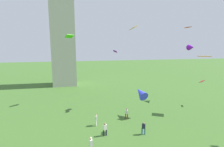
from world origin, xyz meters
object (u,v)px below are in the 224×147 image
object	(u,v)px
person_2	(91,144)
kite_flying_2	(204,56)
person_3	(105,128)
person_1	(127,113)
kite_flying_3	(202,81)
kite_flying_8	(115,51)
person_4	(144,127)
kite_flying_7	(69,36)
kite_flying_5	(134,28)
person_0	(96,119)
kite_flying_0	(191,47)
kite_flying_4	(188,27)
kite_flying_6	(141,93)

from	to	relation	value
person_2	kite_flying_2	world-z (taller)	kite_flying_2
person_3	person_1	bearing A→B (deg)	-148.50
kite_flying_3	kite_flying_8	distance (m)	16.30
person_4	kite_flying_3	size ratio (longest dim) A/B	1.45
person_1	kite_flying_3	bearing A→B (deg)	69.53
kite_flying_7	person_1	bearing A→B (deg)	93.92
person_2	kite_flying_5	size ratio (longest dim) A/B	1.07
person_2	person_0	bearing A→B (deg)	-19.03
person_3	kite_flying_0	world-z (taller)	kite_flying_0
person_1	kite_flying_4	world-z (taller)	kite_flying_4
kite_flying_6	kite_flying_8	distance (m)	8.12
person_1	kite_flying_7	xyz separation A→B (m)	(-7.90, 9.41, 11.31)
kite_flying_3	kite_flying_4	size ratio (longest dim) A/B	1.13
person_3	kite_flying_3	world-z (taller)	kite_flying_3
kite_flying_2	kite_flying_8	bearing A→B (deg)	-173.88
kite_flying_0	kite_flying_3	distance (m)	6.79
kite_flying_7	kite_flying_8	xyz separation A→B (m)	(7.44, -4.09, -2.61)
person_1	kite_flying_8	bearing A→B (deg)	153.79
person_3	kite_flying_5	xyz separation A→B (m)	(6.42, 8.70, 12.57)
kite_flying_8	kite_flying_2	bearing A→B (deg)	93.26
person_3	kite_flying_4	size ratio (longest dim) A/B	1.72
person_3	kite_flying_8	world-z (taller)	kite_flying_8
person_0	person_4	size ratio (longest dim) A/B	1.05
person_4	kite_flying_4	xyz separation A→B (m)	(5.80, 1.02, 11.87)
kite_flying_2	kite_flying_8	distance (m)	13.96
person_0	kite_flying_2	size ratio (longest dim) A/B	0.78
kite_flying_4	kite_flying_5	bearing A→B (deg)	37.21
person_1	kite_flying_2	size ratio (longest dim) A/B	0.78
kite_flying_0	kite_flying_4	distance (m)	12.93
person_1	kite_flying_2	distance (m)	14.85
person_3	kite_flying_5	world-z (taller)	kite_flying_5
person_3	kite_flying_5	bearing A→B (deg)	-140.40
person_0	kite_flying_4	world-z (taller)	kite_flying_4
person_2	kite_flying_7	bearing A→B (deg)	-0.02
kite_flying_5	kite_flying_7	bearing A→B (deg)	52.39
kite_flying_7	kite_flying_6	bearing A→B (deg)	103.47
kite_flying_5	person_3	bearing A→B (deg)	130.12
person_0	kite_flying_0	size ratio (longest dim) A/B	0.97
person_2	kite_flying_6	bearing A→B (deg)	-54.11
person_4	kite_flying_4	world-z (taller)	kite_flying_4
person_2	person_4	world-z (taller)	person_2
person_4	kite_flying_6	xyz separation A→B (m)	(1.70, 5.30, 2.71)
person_3	person_2	bearing A→B (deg)	43.49
kite_flying_3	kite_flying_6	bearing A→B (deg)	118.59
kite_flying_0	kite_flying_8	distance (m)	15.13
kite_flying_4	kite_flying_5	xyz separation A→B (m)	(-3.95, 8.36, 0.74)
person_2	kite_flying_7	world-z (taller)	kite_flying_7
kite_flying_5	kite_flying_8	distance (m)	4.92
person_1	person_4	size ratio (longest dim) A/B	1.04
person_4	person_2	bearing A→B (deg)	-132.62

